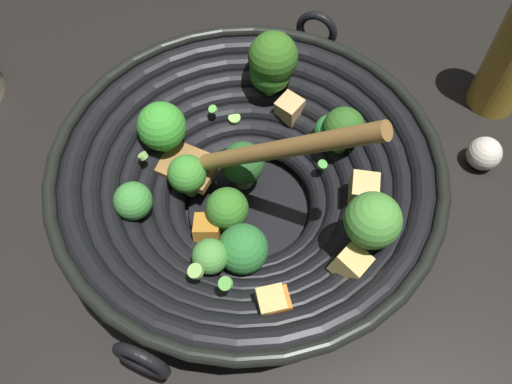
% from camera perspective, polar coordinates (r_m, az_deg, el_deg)
% --- Properties ---
extents(ground_plane, '(4.00, 4.00, 0.00)m').
position_cam_1_polar(ground_plane, '(0.63, -0.89, -2.23)').
color(ground_plane, black).
extents(wok, '(0.42, 0.42, 0.23)m').
position_cam_1_polar(wok, '(0.57, -0.91, 1.55)').
color(wok, black).
rests_on(wok, ground).
extents(garlic_bulb, '(0.04, 0.04, 0.04)m').
position_cam_1_polar(garlic_bulb, '(0.71, 23.99, 3.92)').
color(garlic_bulb, silver).
rests_on(garlic_bulb, ground).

